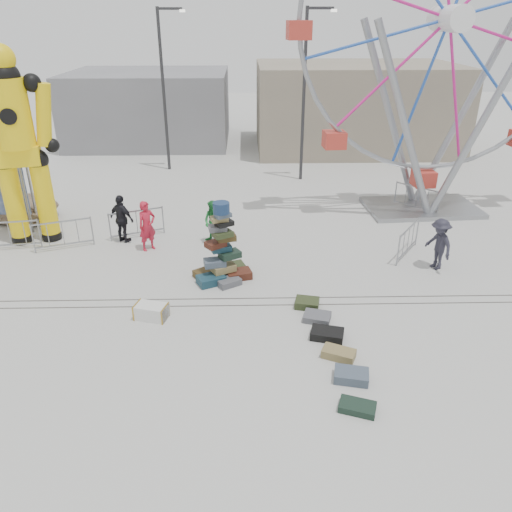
{
  "coord_description": "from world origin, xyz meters",
  "views": [
    {
      "loc": [
        0.13,
        -11.82,
        7.6
      ],
      "look_at": [
        0.44,
        1.57,
        1.13
      ],
      "focal_mm": 35.0,
      "sensor_mm": 36.0,
      "label": 1
    }
  ],
  "objects_px": {
    "barricade_dummy_a": "(10,235)",
    "pedestrian_grey": "(439,244)",
    "crash_test_dummy": "(17,141)",
    "lamp_post_left": "(165,83)",
    "parked_suv": "(2,204)",
    "lamp_post_right": "(306,88)",
    "pedestrian_black": "(122,219)",
    "pedestrian_red": "(147,226)",
    "barricade_dummy_b": "(63,235)",
    "steamer_trunk": "(151,312)",
    "barricade_dummy_c": "(137,223)",
    "pedestrian_green": "(213,222)",
    "ferris_wheel": "(445,47)",
    "suitcase_tower": "(222,258)",
    "barricade_wheel_back": "(416,198)",
    "barricade_wheel_front": "(408,241)"
  },
  "relations": [
    {
      "from": "lamp_post_left",
      "to": "barricade_wheel_back",
      "type": "distance_m",
      "value": 13.79
    },
    {
      "from": "barricade_dummy_b",
      "to": "barricade_dummy_c",
      "type": "bearing_deg",
      "value": 2.39
    },
    {
      "from": "lamp_post_right",
      "to": "pedestrian_grey",
      "type": "bearing_deg",
      "value": -71.71
    },
    {
      "from": "barricade_dummy_c",
      "to": "pedestrian_grey",
      "type": "distance_m",
      "value": 10.77
    },
    {
      "from": "lamp_post_left",
      "to": "barricade_dummy_a",
      "type": "bearing_deg",
      "value": -112.84
    },
    {
      "from": "barricade_dummy_c",
      "to": "pedestrian_green",
      "type": "bearing_deg",
      "value": -32.75
    },
    {
      "from": "barricade_dummy_a",
      "to": "parked_suv",
      "type": "bearing_deg",
      "value": 108.14
    },
    {
      "from": "pedestrian_green",
      "to": "parked_suv",
      "type": "relative_size",
      "value": 0.36
    },
    {
      "from": "barricade_dummy_a",
      "to": "barricade_dummy_c",
      "type": "relative_size",
      "value": 1.0
    },
    {
      "from": "lamp_post_left",
      "to": "pedestrian_black",
      "type": "bearing_deg",
      "value": -92.76
    },
    {
      "from": "ferris_wheel",
      "to": "pedestrian_black",
      "type": "relative_size",
      "value": 7.36
    },
    {
      "from": "crash_test_dummy",
      "to": "barricade_dummy_a",
      "type": "relative_size",
      "value": 3.52
    },
    {
      "from": "lamp_post_right",
      "to": "pedestrian_black",
      "type": "distance_m",
      "value": 11.33
    },
    {
      "from": "suitcase_tower",
      "to": "pedestrian_red",
      "type": "relative_size",
      "value": 1.42
    },
    {
      "from": "barricade_dummy_c",
      "to": "pedestrian_grey",
      "type": "xyz_separation_m",
      "value": [
        10.39,
        -2.82,
        0.32
      ]
    },
    {
      "from": "ferris_wheel",
      "to": "barricade_wheel_back",
      "type": "height_order",
      "value": "ferris_wheel"
    },
    {
      "from": "suitcase_tower",
      "to": "barricade_dummy_a",
      "type": "xyz_separation_m",
      "value": [
        -7.64,
        2.35,
        -0.17
      ]
    },
    {
      "from": "lamp_post_right",
      "to": "pedestrian_green",
      "type": "distance_m",
      "value": 9.62
    },
    {
      "from": "barricade_dummy_a",
      "to": "barricade_dummy_b",
      "type": "height_order",
      "value": "same"
    },
    {
      "from": "barricade_dummy_b",
      "to": "pedestrian_black",
      "type": "relative_size",
      "value": 1.11
    },
    {
      "from": "lamp_post_left",
      "to": "steamer_trunk",
      "type": "height_order",
      "value": "lamp_post_left"
    },
    {
      "from": "lamp_post_left",
      "to": "barricade_dummy_c",
      "type": "bearing_deg",
      "value": -90.24
    },
    {
      "from": "lamp_post_right",
      "to": "barricade_dummy_c",
      "type": "distance_m",
      "value": 10.89
    },
    {
      "from": "lamp_post_right",
      "to": "pedestrian_red",
      "type": "relative_size",
      "value": 4.42
    },
    {
      "from": "ferris_wheel",
      "to": "pedestrian_grey",
      "type": "height_order",
      "value": "ferris_wheel"
    },
    {
      "from": "steamer_trunk",
      "to": "barricade_wheel_back",
      "type": "xyz_separation_m",
      "value": [
        9.96,
        8.26,
        0.34
      ]
    },
    {
      "from": "suitcase_tower",
      "to": "steamer_trunk",
      "type": "xyz_separation_m",
      "value": [
        -1.89,
        -2.32,
        -0.51
      ]
    },
    {
      "from": "barricade_dummy_b",
      "to": "barricade_dummy_c",
      "type": "height_order",
      "value": "same"
    },
    {
      "from": "steamer_trunk",
      "to": "crash_test_dummy",
      "type": "bearing_deg",
      "value": 148.6
    },
    {
      "from": "barricade_dummy_b",
      "to": "steamer_trunk",
      "type": "bearing_deg",
      "value": -70.48
    },
    {
      "from": "steamer_trunk",
      "to": "barricade_dummy_a",
      "type": "bearing_deg",
      "value": 156.08
    },
    {
      "from": "steamer_trunk",
      "to": "pedestrian_black",
      "type": "xyz_separation_m",
      "value": [
        -1.88,
        5.27,
        0.7
      ]
    },
    {
      "from": "pedestrian_green",
      "to": "pedestrian_grey",
      "type": "height_order",
      "value": "pedestrian_grey"
    },
    {
      "from": "barricade_dummy_a",
      "to": "pedestrian_grey",
      "type": "distance_m",
      "value": 14.82
    },
    {
      "from": "lamp_post_left",
      "to": "barricade_dummy_b",
      "type": "height_order",
      "value": "lamp_post_left"
    },
    {
      "from": "lamp_post_left",
      "to": "barricade_wheel_front",
      "type": "relative_size",
      "value": 4.0
    },
    {
      "from": "suitcase_tower",
      "to": "ferris_wheel",
      "type": "height_order",
      "value": "ferris_wheel"
    },
    {
      "from": "lamp_post_right",
      "to": "pedestrian_black",
      "type": "xyz_separation_m",
      "value": [
        -7.47,
        -7.73,
        -3.58
      ]
    },
    {
      "from": "pedestrian_grey",
      "to": "barricade_wheel_back",
      "type": "bearing_deg",
      "value": 150.22
    },
    {
      "from": "steamer_trunk",
      "to": "pedestrian_black",
      "type": "height_order",
      "value": "pedestrian_black"
    },
    {
      "from": "ferris_wheel",
      "to": "parked_suv",
      "type": "height_order",
      "value": "ferris_wheel"
    },
    {
      "from": "suitcase_tower",
      "to": "crash_test_dummy",
      "type": "relative_size",
      "value": 0.36
    },
    {
      "from": "crash_test_dummy",
      "to": "barricade_wheel_front",
      "type": "relative_size",
      "value": 3.52
    },
    {
      "from": "ferris_wheel",
      "to": "pedestrian_black",
      "type": "distance_m",
      "value": 13.74
    },
    {
      "from": "lamp_post_left",
      "to": "parked_suv",
      "type": "xyz_separation_m",
      "value": [
        -5.95,
        -7.22,
        -3.86
      ]
    },
    {
      "from": "suitcase_tower",
      "to": "barricade_dummy_b",
      "type": "height_order",
      "value": "suitcase_tower"
    },
    {
      "from": "pedestrian_green",
      "to": "suitcase_tower",
      "type": "bearing_deg",
      "value": -50.72
    },
    {
      "from": "pedestrian_black",
      "to": "parked_suv",
      "type": "height_order",
      "value": "pedestrian_black"
    },
    {
      "from": "ferris_wheel",
      "to": "barricade_dummy_c",
      "type": "bearing_deg",
      "value": -170.95
    },
    {
      "from": "lamp_post_left",
      "to": "pedestrian_green",
      "type": "height_order",
      "value": "lamp_post_left"
    }
  ]
}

